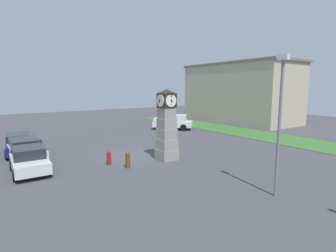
% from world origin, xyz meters
% --- Properties ---
extents(ground_plane, '(85.47, 85.47, 0.00)m').
position_xyz_m(ground_plane, '(0.00, 0.00, 0.00)').
color(ground_plane, '#424247').
extents(clock_tower, '(1.41, 1.35, 5.12)m').
position_xyz_m(clock_tower, '(2.11, 1.68, 2.38)').
color(clock_tower, gray).
rests_on(clock_tower, ground_plane).
extents(bollard_near_tower, '(0.31, 0.31, 0.95)m').
position_xyz_m(bollard_near_tower, '(0.89, -2.28, 0.48)').
color(bollard_near_tower, maroon).
rests_on(bollard_near_tower, ground_plane).
extents(bollard_mid_row, '(0.31, 0.31, 1.06)m').
position_xyz_m(bollard_mid_row, '(2.31, -1.56, 0.54)').
color(bollard_mid_row, brown).
rests_on(bollard_mid_row, ground_plane).
extents(car_navy_sedan, '(4.65, 2.18, 1.57)m').
position_xyz_m(car_navy_sedan, '(-6.10, -7.02, 0.80)').
color(car_navy_sedan, navy).
rests_on(car_navy_sedan, ground_plane).
extents(car_near_tower, '(4.68, 2.25, 1.61)m').
position_xyz_m(car_near_tower, '(-3.21, -6.84, 0.82)').
color(car_near_tower, silver).
rests_on(car_near_tower, ground_plane).
extents(car_by_building, '(4.01, 2.06, 1.56)m').
position_xyz_m(car_by_building, '(-0.34, -6.99, 0.79)').
color(car_by_building, silver).
rests_on(car_by_building, ground_plane).
extents(pickup_truck, '(4.86, 4.96, 1.85)m').
position_xyz_m(pickup_truck, '(-9.04, 10.28, 0.93)').
color(pickup_truck, silver).
rests_on(pickup_truck, ground_plane).
extents(street_lamp_near_road, '(0.50, 0.24, 6.71)m').
position_xyz_m(street_lamp_near_road, '(10.49, 2.34, 3.86)').
color(street_lamp_near_road, slate).
rests_on(street_lamp_near_road, ground_plane).
extents(warehouse_blue_far, '(17.60, 8.52, 8.87)m').
position_xyz_m(warehouse_blue_far, '(-9.71, 23.44, 4.45)').
color(warehouse_blue_far, '#B7A88E').
rests_on(warehouse_blue_far, ground_plane).
extents(grass_verge_far, '(51.28, 5.12, 0.04)m').
position_xyz_m(grass_verge_far, '(3.86, 15.67, 0.02)').
color(grass_verge_far, '#386B2D').
rests_on(grass_verge_far, ground_plane).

